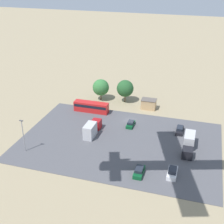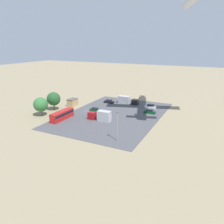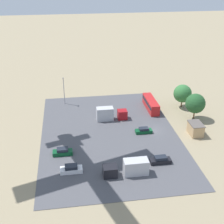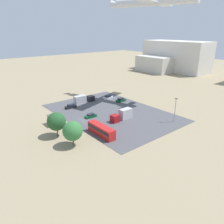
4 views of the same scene
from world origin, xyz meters
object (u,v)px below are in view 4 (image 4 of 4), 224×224
at_px(bus, 101,130).
at_px(parked_car_2, 121,100).
at_px(parked_car_3, 108,97).
at_px(airplane, 152,2).
at_px(shed_building, 54,120).
at_px(parked_car_0, 71,106).
at_px(parked_truck_0, 123,115).
at_px(parked_car_1, 91,116).
at_px(parked_truck_1, 83,99).

xyz_separation_m(bus, parked_car_2, (-20.45, 25.83, -0.98)).
xyz_separation_m(parked_car_3, airplane, (9.65, 15.04, 39.04)).
height_order(shed_building, airplane, airplane).
bearing_deg(airplane, bus, -173.76).
bearing_deg(parked_car_0, bus, -10.45).
distance_m(shed_building, bus, 17.65).
bearing_deg(shed_building, parked_car_2, 97.50).
bearing_deg(airplane, parked_car_0, 146.88).
bearing_deg(airplane, parked_car_3, 129.30).
height_order(parked_car_0, parked_truck_0, parked_truck_0).
xyz_separation_m(parked_car_2, parked_truck_0, (15.50, -12.99, 0.98)).
xyz_separation_m(shed_building, bus, (16.09, 7.24, 0.17)).
distance_m(parked_car_1, parked_truck_0, 11.41).
bearing_deg(parked_car_1, parked_truck_1, -23.77).
distance_m(parked_car_3, parked_truck_1, 11.83).
bearing_deg(parked_car_3, shed_building, -70.36).
xyz_separation_m(parked_car_0, parked_truck_1, (-2.87, 7.59, 0.82)).
distance_m(shed_building, parked_car_2, 33.37).
relative_size(parked_car_1, parked_car_3, 0.92).
bearing_deg(parked_car_3, bus, -41.45).
height_order(shed_building, parked_truck_0, parked_truck_0).
height_order(shed_building, parked_car_2, shed_building).
distance_m(parked_car_0, parked_truck_0, 23.31).
bearing_deg(parked_car_2, bus, -51.63).
height_order(parked_car_1, parked_car_2, parked_car_2).
bearing_deg(airplane, parked_truck_1, 137.51).
bearing_deg(parked_car_3, parked_car_1, -53.66).
bearing_deg(parked_car_2, parked_car_0, -107.06).
relative_size(parked_car_0, parked_car_2, 1.03).
bearing_deg(parked_truck_1, bus, -22.87).
relative_size(shed_building, parked_car_0, 0.99).
xyz_separation_m(bus, parked_car_3, (-27.28, 24.09, -0.96)).
bearing_deg(parked_truck_1, shed_building, -55.43).
relative_size(bus, airplane, 0.29).
xyz_separation_m(parked_car_1, airplane, (-4.09, 33.72, 39.13)).
height_order(parked_truck_0, parked_truck_1, parked_truck_0).
height_order(parked_car_2, parked_truck_0, parked_truck_0).
bearing_deg(parked_car_2, parked_car_3, -165.72).
relative_size(parked_car_3, parked_truck_0, 0.55).
distance_m(parked_car_0, parked_truck_1, 8.16).
xyz_separation_m(parked_car_0, parked_car_1, (13.32, 0.46, -0.07)).
bearing_deg(parked_car_1, parked_car_3, -53.66).
bearing_deg(parked_car_0, parked_car_3, 91.26).
height_order(parked_car_0, parked_car_3, parked_car_3).
bearing_deg(parked_car_3, parked_car_0, -88.74).
distance_m(bus, parked_truck_1, 32.27).
bearing_deg(parked_car_1, parked_car_0, 1.97).
height_order(bus, parked_car_2, bus).
bearing_deg(shed_building, parked_car_1, 78.58).
relative_size(parked_car_1, airplane, 0.12).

